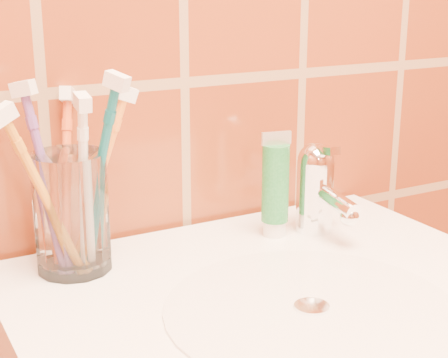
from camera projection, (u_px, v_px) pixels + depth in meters
glass_tumbler at (72, 212)px, 0.77m from camera, size 0.11×0.11×0.14m
toothpaste_tube at (275, 188)px, 0.87m from camera, size 0.04×0.03×0.14m
faucet at (317, 185)px, 0.89m from camera, size 0.05×0.11×0.12m
toothbrush_0 at (84, 187)px, 0.75m from camera, size 0.03×0.09×0.22m
toothbrush_1 at (99, 178)px, 0.78m from camera, size 0.11×0.11×0.21m
toothbrush_2 at (45, 196)px, 0.72m from camera, size 0.16×0.14×0.21m
toothbrush_3 at (47, 181)px, 0.75m from camera, size 0.11×0.11×0.23m
toothbrush_4 at (98, 176)px, 0.75m from camera, size 0.13×0.15×0.24m
toothbrush_5 at (66, 179)px, 0.79m from camera, size 0.12×0.16×0.22m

